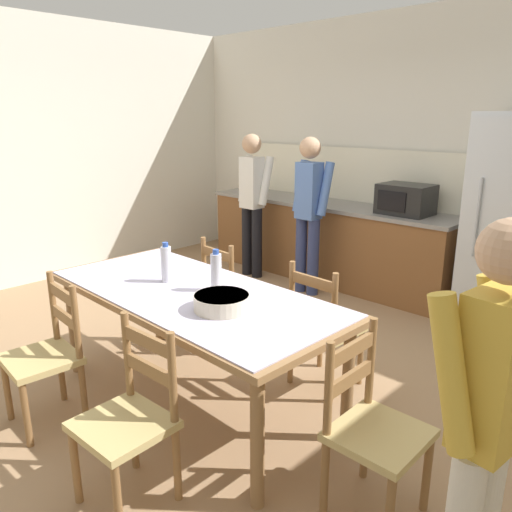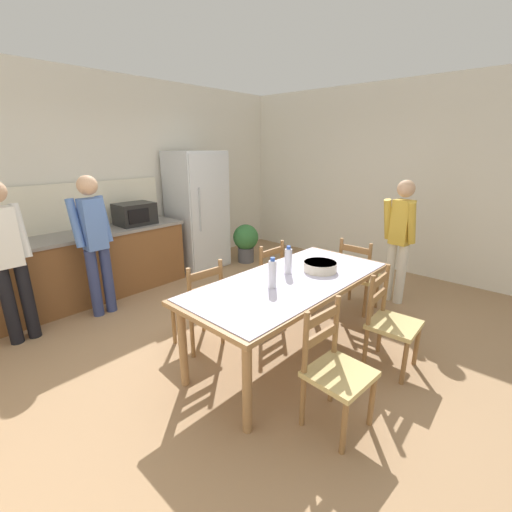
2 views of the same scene
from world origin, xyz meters
name	(u,v)px [view 2 (image 2 of 2)]	position (x,y,z in m)	size (l,w,h in m)	color
ground_plane	(246,337)	(0.00, 0.00, 0.00)	(8.32, 8.32, 0.00)	#9E7A56
wall_back	(111,183)	(0.00, 2.66, 1.45)	(6.52, 0.12, 2.90)	silver
wall_right	(384,179)	(3.26, 0.00, 1.45)	(0.12, 5.20, 2.90)	silver
kitchen_counter	(69,271)	(-0.89, 2.23, 0.45)	(3.10, 0.66, 0.90)	brown
counter_splashback	(49,209)	(-0.89, 2.54, 1.20)	(3.06, 0.03, 0.60)	#EFE8CB
refrigerator	(198,211)	(1.16, 2.19, 0.94)	(0.81, 0.73, 1.89)	silver
microwave	(135,214)	(0.07, 2.21, 1.05)	(0.50, 0.39, 0.30)	black
dining_table	(291,287)	(0.06, -0.52, 0.71)	(2.13, 0.98, 0.79)	olive
bottle_near_centre	(272,274)	(-0.21, -0.51, 0.91)	(0.07, 0.07, 0.27)	silver
bottle_off_centre	(288,261)	(0.16, -0.40, 0.91)	(0.07, 0.07, 0.27)	silver
serving_bowl	(320,266)	(0.42, -0.60, 0.84)	(0.32, 0.32, 0.09)	beige
chair_side_near_right	(390,322)	(0.51, -1.29, 0.44)	(0.44, 0.42, 0.91)	olive
chair_head_end	(358,276)	(1.40, -0.55, 0.44)	(0.40, 0.42, 0.91)	olive
chair_side_far_right	(263,279)	(0.54, 0.24, 0.44)	(0.43, 0.41, 0.91)	olive
chair_side_near_left	(335,370)	(-0.43, -1.27, 0.44)	(0.45, 0.43, 0.91)	olive
chair_side_far_left	(199,305)	(-0.41, 0.25, 0.44)	(0.45, 0.43, 0.91)	olive
person_at_sink	(7,255)	(-1.58, 1.71, 0.93)	(0.42, 0.29, 1.66)	black
person_at_counter	(95,239)	(-0.74, 1.69, 0.93)	(0.41, 0.29, 1.65)	navy
person_by_table	(400,236)	(1.95, -0.80, 0.88)	(0.29, 0.42, 1.57)	silver
potted_plant	(246,241)	(1.85, 1.76, 0.39)	(0.44, 0.44, 0.67)	#4C4C51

